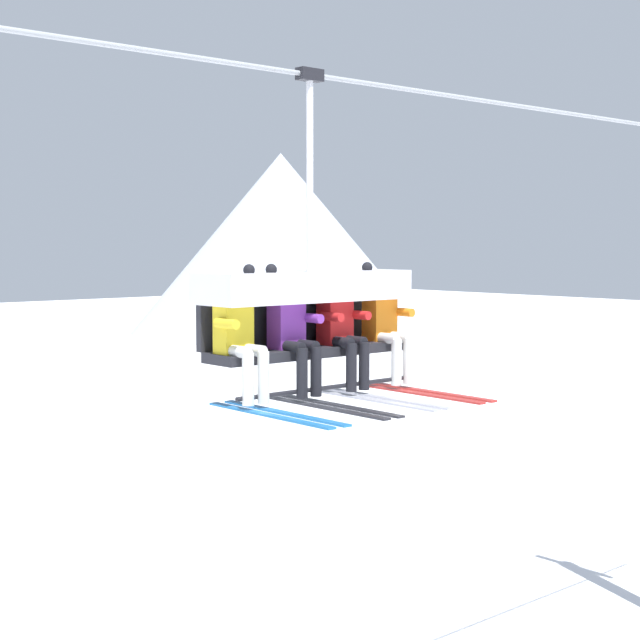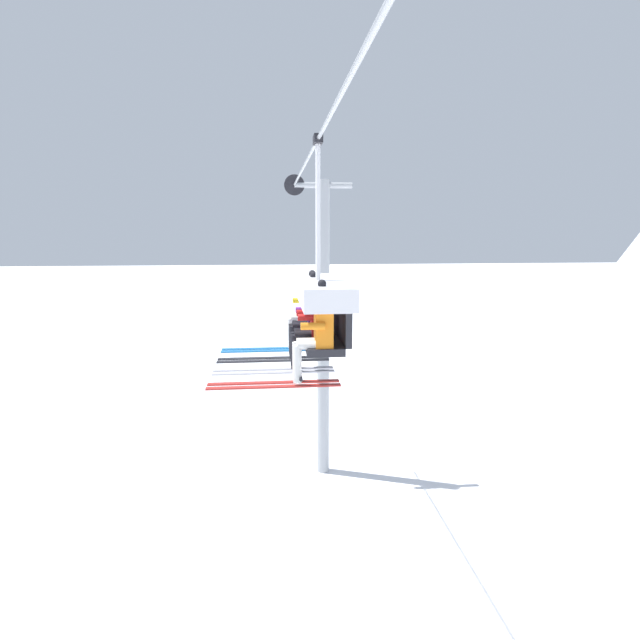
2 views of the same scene
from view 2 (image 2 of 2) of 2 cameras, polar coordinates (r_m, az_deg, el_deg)
ground_plane at (r=10.70m, az=4.46°, el=-32.22°), size 200.00×200.00×0.00m
lift_tower_near at (r=14.41m, az=0.30°, el=-0.56°), size 0.36×1.88×8.72m
lift_cable at (r=5.96m, az=1.03°, el=22.09°), size 18.57×0.05×0.05m
chairlift_chair at (r=7.23m, az=0.35°, el=2.38°), size 2.35×0.74×3.15m
skier_yellow at (r=8.20m, az=-1.83°, el=1.27°), size 0.48×1.70×1.34m
skier_purple at (r=7.58m, az=-1.52°, el=0.53°), size 0.48×1.70×1.34m
skier_red at (r=6.95m, az=-1.20°, el=-0.52°), size 0.46×1.70×1.23m
skier_orange at (r=6.32m, az=-0.69°, el=-1.41°), size 0.48×1.70×1.34m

